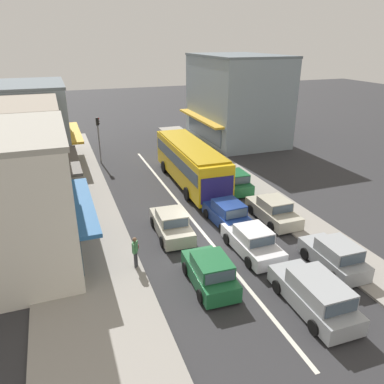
% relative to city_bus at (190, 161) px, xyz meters
% --- Properties ---
extents(ground_plane, '(140.00, 140.00, 0.00)m').
position_rel_city_bus_xyz_m(ground_plane, '(-2.03, -8.48, -1.88)').
color(ground_plane, '#2D2D30').
extents(lane_centre_line, '(0.20, 28.00, 0.01)m').
position_rel_city_bus_xyz_m(lane_centre_line, '(-2.03, -4.48, -1.88)').
color(lane_centre_line, silver).
rests_on(lane_centre_line, ground).
extents(sidewalk_left, '(5.20, 44.00, 0.14)m').
position_rel_city_bus_xyz_m(sidewalk_left, '(-8.83, -2.48, -1.81)').
color(sidewalk_left, gray).
rests_on(sidewalk_left, ground).
extents(kerb_right, '(2.80, 44.00, 0.12)m').
position_rel_city_bus_xyz_m(kerb_right, '(4.17, -2.48, -1.82)').
color(kerb_right, gray).
rests_on(kerb_right, ground).
extents(shopfront_corner_near, '(7.37, 8.08, 6.87)m').
position_rel_city_bus_xyz_m(shopfront_corner_near, '(-12.21, -7.35, 1.55)').
color(shopfront_corner_near, silver).
rests_on(shopfront_corner_near, ground).
extents(shopfront_mid_block, '(7.20, 7.66, 6.84)m').
position_rel_city_bus_xyz_m(shopfront_mid_block, '(-12.21, 0.81, 1.54)').
color(shopfront_mid_block, beige).
rests_on(shopfront_mid_block, ground).
extents(shopfront_far_end, '(8.80, 8.88, 7.20)m').
position_rel_city_bus_xyz_m(shopfront_far_end, '(-12.21, 9.28, 1.71)').
color(shopfront_far_end, '#84939E').
rests_on(shopfront_far_end, ground).
extents(building_right_far, '(8.66, 11.55, 9.06)m').
position_rel_city_bus_xyz_m(building_right_far, '(9.45, 11.34, 2.64)').
color(building_right_far, '#84939E').
rests_on(building_right_far, ground).
extents(city_bus, '(2.91, 10.91, 3.23)m').
position_rel_city_bus_xyz_m(city_bus, '(0.00, 0.00, 0.00)').
color(city_bus, yellow).
rests_on(city_bus, ground).
extents(sedan_behind_bus_mid, '(1.93, 4.21, 1.47)m').
position_rel_city_bus_xyz_m(sedan_behind_bus_mid, '(-0.39, -10.70, -1.22)').
color(sedan_behind_bus_mid, silver).
rests_on(sedan_behind_bus_mid, ground).
extents(sedan_queue_gap_filler, '(2.04, 4.27, 1.47)m').
position_rel_city_bus_xyz_m(sedan_queue_gap_filler, '(-3.81, -7.29, -1.22)').
color(sedan_queue_gap_filler, '#B7B29E').
rests_on(sedan_queue_gap_filler, ground).
extents(hatchback_queue_far_back, '(1.93, 3.76, 1.54)m').
position_rel_city_bus_xyz_m(hatchback_queue_far_back, '(-3.60, -12.57, -1.17)').
color(hatchback_queue_far_back, '#1E6638').
rests_on(hatchback_queue_far_back, ground).
extents(wagon_adjacent_lane_lead, '(2.00, 4.53, 1.58)m').
position_rel_city_bus_xyz_m(wagon_adjacent_lane_lead, '(-0.12, -15.62, -1.14)').
color(wagon_adjacent_lane_lead, '#9EA3A8').
rests_on(wagon_adjacent_lane_lead, ground).
extents(hatchback_behind_bus_near, '(1.94, 3.77, 1.54)m').
position_rel_city_bus_xyz_m(hatchback_behind_bus_near, '(-0.24, -7.22, -1.17)').
color(hatchback_behind_bus_near, navy).
rests_on(hatchback_behind_bus_near, ground).
extents(parked_hatchback_kerb_front, '(1.89, 3.74, 1.54)m').
position_rel_city_bus_xyz_m(parked_hatchback_kerb_front, '(2.70, -13.44, -1.17)').
color(parked_hatchback_kerb_front, '#9EA3A8').
rests_on(parked_hatchback_kerb_front, ground).
extents(parked_sedan_kerb_second, '(1.91, 4.21, 1.47)m').
position_rel_city_bus_xyz_m(parked_sedan_kerb_second, '(2.73, -7.74, -1.22)').
color(parked_sedan_kerb_second, '#B7B29E').
rests_on(parked_sedan_kerb_second, ground).
extents(parked_hatchback_kerb_third, '(1.87, 3.73, 1.54)m').
position_rel_city_bus_xyz_m(parked_hatchback_kerb_third, '(2.57, -2.45, -1.17)').
color(parked_hatchback_kerb_third, '#1E6638').
rests_on(parked_hatchback_kerb_third, ground).
extents(parked_sedan_kerb_rear, '(1.95, 4.23, 1.47)m').
position_rel_city_bus_xyz_m(parked_sedan_kerb_rear, '(2.76, 3.15, -1.22)').
color(parked_sedan_kerb_rear, navy).
rests_on(parked_sedan_kerb_rear, ground).
extents(traffic_light_downstreet, '(0.33, 0.24, 4.20)m').
position_rel_city_bus_xyz_m(traffic_light_downstreet, '(-5.90, 7.77, 0.97)').
color(traffic_light_downstreet, gray).
rests_on(traffic_light_downstreet, ground).
extents(pedestrian_with_handbag_near, '(0.42, 0.65, 1.63)m').
position_rel_city_bus_xyz_m(pedestrian_with_handbag_near, '(-6.53, -10.06, -0.81)').
color(pedestrian_with_handbag_near, '#333338').
rests_on(pedestrian_with_handbag_near, sidewalk_left).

